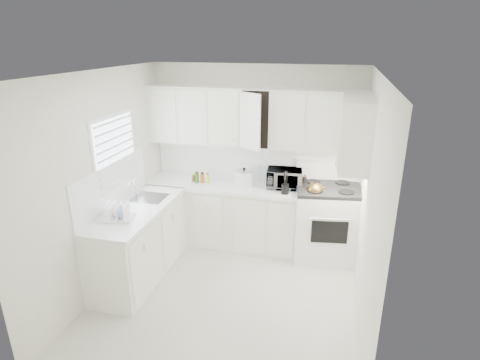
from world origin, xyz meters
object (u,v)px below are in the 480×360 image
(rice_cooker, at_px, (244,177))
(dish_rack, at_px, (116,211))
(tea_kettle, at_px, (315,189))
(utensil_crock, at_px, (285,182))
(stove, at_px, (327,213))
(microwave, at_px, (284,176))

(rice_cooker, distance_m, dish_rack, 1.84)
(dish_rack, bearing_deg, tea_kettle, 15.32)
(rice_cooker, bearing_deg, utensil_crock, -7.87)
(tea_kettle, xyz_separation_m, rice_cooker, (-1.00, 0.17, 0.02))
(utensil_crock, bearing_deg, stove, 14.71)
(rice_cooker, bearing_deg, dish_rack, -122.44)
(tea_kettle, bearing_deg, utensil_crock, -168.68)
(stove, distance_m, dish_rack, 2.77)
(tea_kettle, relative_size, microwave, 0.54)
(microwave, height_order, rice_cooker, microwave)
(tea_kettle, height_order, microwave, microwave)
(tea_kettle, distance_m, rice_cooker, 1.01)
(stove, height_order, utensil_crock, stove)
(stove, distance_m, utensil_crock, 0.74)
(rice_cooker, bearing_deg, stove, 6.55)
(stove, bearing_deg, microwave, 163.47)
(utensil_crock, relative_size, dish_rack, 0.89)
(microwave, bearing_deg, tea_kettle, -35.09)
(utensil_crock, distance_m, dish_rack, 2.18)
(stove, height_order, rice_cooker, stove)
(tea_kettle, bearing_deg, stove, 54.46)
(tea_kettle, bearing_deg, microwave, 163.54)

